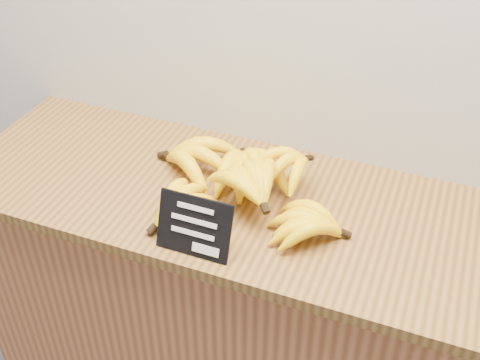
% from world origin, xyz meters
% --- Properties ---
extents(counter, '(1.47, 0.50, 0.90)m').
position_xyz_m(counter, '(-0.17, 2.75, 0.45)').
color(counter, '#AB6437').
rests_on(counter, ground).
extents(counter_top, '(1.52, 0.54, 0.03)m').
position_xyz_m(counter_top, '(-0.17, 2.75, 0.92)').
color(counter_top, brown).
rests_on(counter_top, counter).
extents(chalkboard_sign, '(0.17, 0.05, 0.13)m').
position_xyz_m(chalkboard_sign, '(-0.21, 2.54, 0.99)').
color(chalkboard_sign, black).
rests_on(chalkboard_sign, counter_top).
extents(banana_pile, '(0.54, 0.41, 0.12)m').
position_xyz_m(banana_pile, '(-0.19, 2.75, 0.98)').
color(banana_pile, yellow).
rests_on(banana_pile, counter_top).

